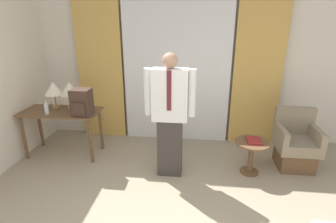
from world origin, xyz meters
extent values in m
cube|color=silver|center=(0.00, 2.96, 1.35)|extent=(10.00, 0.06, 2.70)
cube|color=white|center=(0.00, 2.83, 1.29)|extent=(1.80, 0.06, 2.58)
cube|color=gold|center=(-1.33, 2.83, 1.29)|extent=(0.79, 0.06, 2.58)
cube|color=gold|center=(1.33, 2.83, 1.29)|extent=(0.79, 0.06, 2.58)
cube|color=brown|center=(-1.73, 2.05, 0.72)|extent=(1.19, 0.56, 0.03)
cylinder|color=brown|center=(-2.26, 1.83, 0.35)|extent=(0.05, 0.05, 0.71)
cylinder|color=brown|center=(-1.20, 1.83, 0.35)|extent=(0.05, 0.05, 0.71)
cylinder|color=brown|center=(-2.26, 2.27, 0.35)|extent=(0.05, 0.05, 0.71)
cylinder|color=brown|center=(-1.20, 2.27, 0.35)|extent=(0.05, 0.05, 0.71)
cylinder|color=#9E7F47|center=(-1.86, 2.16, 0.76)|extent=(0.13, 0.13, 0.04)
cylinder|color=#9E7F47|center=(-1.86, 2.16, 0.87)|extent=(0.02, 0.02, 0.19)
cone|color=beige|center=(-1.86, 2.16, 1.06)|extent=(0.28, 0.28, 0.20)
cylinder|color=#9E7F47|center=(-1.60, 2.16, 0.76)|extent=(0.13, 0.13, 0.04)
cylinder|color=#9E7F47|center=(-1.60, 2.16, 0.87)|extent=(0.02, 0.02, 0.19)
cone|color=beige|center=(-1.60, 2.16, 1.06)|extent=(0.28, 0.28, 0.20)
cylinder|color=silver|center=(-1.85, 1.89, 0.82)|extent=(0.06, 0.06, 0.15)
cylinder|color=silver|center=(-1.85, 1.89, 0.91)|extent=(0.03, 0.03, 0.04)
cube|color=#422D23|center=(-1.30, 1.91, 0.94)|extent=(0.27, 0.23, 0.40)
cube|color=#422D23|center=(-1.30, 1.78, 0.88)|extent=(0.19, 0.03, 0.18)
cube|color=#38332D|center=(0.01, 1.66, 0.41)|extent=(0.33, 0.18, 0.82)
cube|color=white|center=(0.01, 1.66, 1.16)|extent=(0.46, 0.21, 0.68)
cube|color=#5B1E23|center=(0.01, 1.55, 1.25)|extent=(0.06, 0.01, 0.51)
cylinder|color=white|center=(-0.27, 1.66, 1.20)|extent=(0.10, 0.10, 0.61)
cylinder|color=white|center=(0.29, 1.66, 1.20)|extent=(0.10, 0.10, 0.61)
sphere|color=tan|center=(0.01, 1.66, 1.60)|extent=(0.20, 0.20, 0.20)
cube|color=brown|center=(1.82, 2.04, 0.14)|extent=(0.48, 0.47, 0.29)
cube|color=gray|center=(1.82, 2.04, 0.37)|extent=(0.56, 0.55, 0.16)
cube|color=gray|center=(1.82, 2.28, 0.65)|extent=(0.56, 0.10, 0.41)
cube|color=gray|center=(1.58, 2.04, 0.54)|extent=(0.08, 0.55, 0.18)
cube|color=gray|center=(2.06, 2.04, 0.54)|extent=(0.08, 0.55, 0.18)
cylinder|color=brown|center=(1.15, 1.81, 0.01)|extent=(0.26, 0.26, 0.02)
cylinder|color=brown|center=(1.15, 1.81, 0.23)|extent=(0.08, 0.08, 0.46)
cylinder|color=brown|center=(1.15, 1.81, 0.47)|extent=(0.47, 0.47, 0.03)
cube|color=maroon|center=(1.16, 1.82, 0.50)|extent=(0.19, 0.24, 0.03)
camera|label=1|loc=(0.35, -1.55, 2.10)|focal=28.00mm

